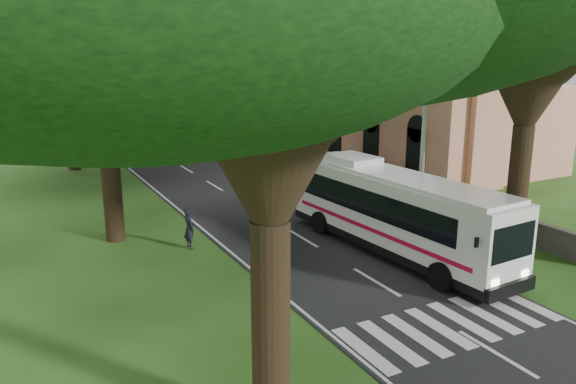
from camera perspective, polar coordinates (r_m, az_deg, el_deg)
ground at (r=21.11m, az=12.22°, el=-10.90°), size 140.00×140.00×0.00m
road at (r=42.35m, az=-9.85°, el=2.03°), size 8.00×120.00×0.04m
crosswalk at (r=19.79m, az=16.01°, el=-12.93°), size 8.00×3.00×0.01m
property_wall at (r=44.86m, az=1.53°, el=3.69°), size 0.35×50.00×1.20m
church at (r=47.30m, az=12.59°, el=9.18°), size 14.00×24.00×11.60m
pole_near at (r=27.69m, az=13.54°, el=4.16°), size 1.60×0.24×8.00m
pole_mid at (r=44.55m, az=-3.69°, el=8.25°), size 1.60×0.24×8.00m
pole_far at (r=63.27m, az=-11.23°, el=9.80°), size 1.60×0.24×8.00m
tree_l_midb at (r=44.78m, az=-22.06°, el=15.46°), size 12.82×12.82×13.42m
tree_l_far at (r=62.63m, az=-24.89°, el=14.97°), size 14.28×14.28×14.11m
tree_r_mida at (r=40.16m, az=3.23°, el=16.79°), size 13.66×13.66×13.64m
tree_r_midb at (r=56.18m, az=-7.06°, el=15.79°), size 15.55×15.55×13.78m
tree_r_far at (r=73.56m, az=-11.50°, el=15.48°), size 14.61×14.61×13.90m
coach_bus at (r=25.30m, az=10.68°, el=-1.83°), size 3.52×12.42×3.62m
distant_car_b at (r=71.85m, az=-18.28°, el=7.04°), size 2.41×4.02×1.25m
distant_car_c at (r=72.76m, az=-15.32°, el=7.34°), size 2.80×4.63×1.26m
pedestrian at (r=26.01m, az=-10.01°, el=-3.66°), size 0.53×0.74×1.89m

